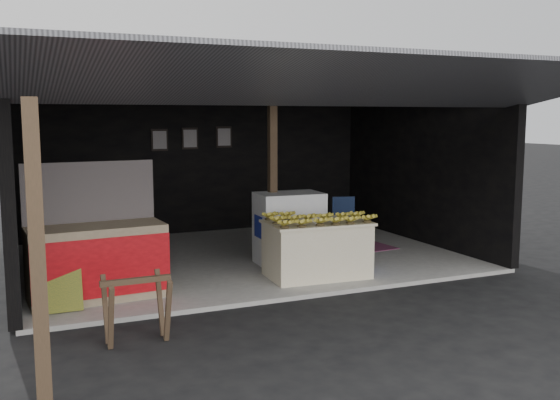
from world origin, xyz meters
name	(u,v)px	position (x,y,z in m)	size (l,w,h in m)	color
ground	(308,299)	(0.00, 0.00, 0.00)	(80.00, 80.00, 0.00)	black
concrete_slab	(242,257)	(0.00, 2.50, 0.03)	(7.00, 5.00, 0.06)	gray
shophouse	(235,132)	(0.00, 2.82, 2.10)	(7.40, 7.29, 3.02)	black
banana_table	(317,249)	(0.53, 0.79, 0.46)	(1.52, 0.99, 0.81)	silver
banana_pile	(317,216)	(0.53, 0.79, 0.94)	(1.35, 0.81, 0.16)	gold
white_crate	(289,228)	(0.50, 1.70, 0.62)	(1.04, 0.73, 1.12)	white
neighbor_stall	(97,258)	(-2.52, 0.94, 0.57)	(1.71, 0.87, 1.72)	#998466
green_signboard	(57,278)	(-3.02, 0.53, 0.47)	(0.55, 0.04, 0.83)	black
sawhorse	(136,302)	(-2.33, -0.73, 0.44)	(0.73, 0.63, 0.70)	#493524
water_barrel	(361,255)	(1.33, 0.89, 0.29)	(0.31, 0.31, 0.46)	#0D2997
plastic_chair	(344,217)	(1.99, 2.61, 0.57)	(0.51, 0.51, 0.86)	#0A183A
magenta_rug	(348,248)	(1.93, 2.33, 0.07)	(1.50, 1.00, 0.01)	#751A59
picture_frames	(192,138)	(-0.17, 4.89, 1.93)	(1.62, 0.04, 0.46)	black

